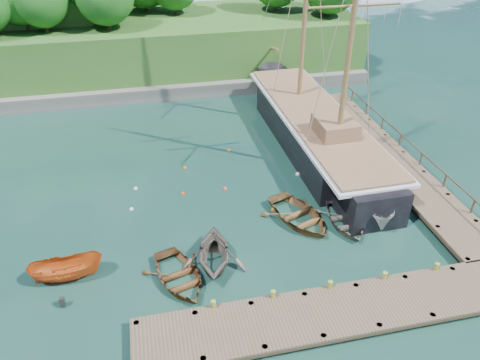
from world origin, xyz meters
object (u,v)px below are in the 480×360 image
object	(u,v)px
schooner	(315,133)
rowboat_3	(345,223)
cabin_boat_white	(368,216)
rowboat_2	(299,221)
motorboat_orange	(69,278)
rowboat_1	(214,265)
rowboat_0	(179,281)

from	to	relation	value
schooner	rowboat_3	bearing A→B (deg)	-99.74
cabin_boat_white	rowboat_2	bearing A→B (deg)	172.10
rowboat_3	motorboat_orange	xyz separation A→B (m)	(-16.45, -1.27, 0.00)
rowboat_2	rowboat_3	size ratio (longest dim) A/B	1.13
rowboat_1	rowboat_3	xyz separation A→B (m)	(8.62, 1.91, 0.00)
rowboat_2	cabin_boat_white	bearing A→B (deg)	-25.79
rowboat_0	motorboat_orange	distance (m)	5.98
cabin_boat_white	schooner	bearing A→B (deg)	89.00
schooner	rowboat_0	bearing A→B (deg)	-134.44
rowboat_0	rowboat_2	distance (m)	8.71
rowboat_2	rowboat_0	bearing A→B (deg)	-175.00
rowboat_2	motorboat_orange	xyz separation A→B (m)	(-13.71, -2.13, 0.00)
rowboat_2	rowboat_3	distance (m)	2.87
rowboat_1	cabin_boat_white	xyz separation A→B (m)	(10.36, 2.29, 0.00)
rowboat_1	schooner	world-z (taller)	schooner
motorboat_orange	rowboat_0	bearing A→B (deg)	-104.87
rowboat_2	rowboat_3	world-z (taller)	rowboat_2
rowboat_1	rowboat_3	bearing A→B (deg)	22.45
rowboat_0	rowboat_2	world-z (taller)	rowboat_2
rowboat_1	motorboat_orange	distance (m)	7.85
rowboat_2	motorboat_orange	bearing A→B (deg)	169.25
rowboat_1	schooner	size ratio (longest dim) A/B	0.15
motorboat_orange	schooner	size ratio (longest dim) A/B	0.14
rowboat_1	motorboat_orange	xyz separation A→B (m)	(-7.82, 0.64, 0.00)
rowboat_0	schooner	world-z (taller)	schooner
rowboat_1	cabin_boat_white	bearing A→B (deg)	22.41
motorboat_orange	rowboat_1	bearing A→B (deg)	-95.13
rowboat_2	rowboat_3	xyz separation A→B (m)	(2.73, -0.86, 0.00)
rowboat_0	rowboat_3	xyz separation A→B (m)	(10.65, 2.76, 0.00)
schooner	cabin_boat_white	bearing A→B (deg)	-89.82
rowboat_1	rowboat_2	distance (m)	6.51
rowboat_2	rowboat_1	bearing A→B (deg)	-174.36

